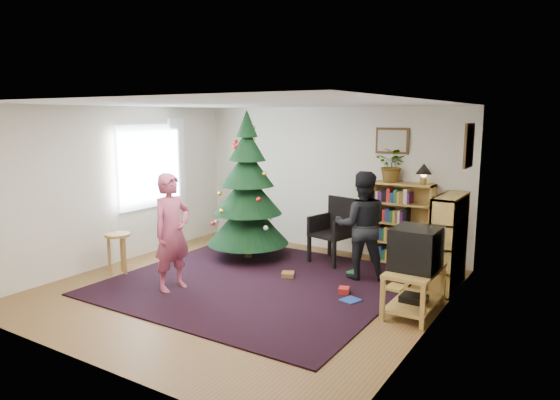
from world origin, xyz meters
The scene contains 23 objects.
floor centered at (0.00, 0.00, 0.00)m, with size 5.00×5.00×0.00m, color brown.
ceiling centered at (0.00, 0.00, 2.50)m, with size 5.00×5.00×0.00m, color white.
wall_back centered at (0.00, 2.50, 1.25)m, with size 5.00×0.02×2.50m, color silver.
wall_front centered at (0.00, -2.50, 1.25)m, with size 5.00×0.02×2.50m, color silver.
wall_left centered at (-2.50, 0.00, 1.25)m, with size 0.02×5.00×2.50m, color silver.
wall_right centered at (2.50, 0.00, 1.25)m, with size 0.02×5.00×2.50m, color silver.
rug centered at (0.00, 0.30, 0.01)m, with size 3.80×3.60×0.02m, color black.
window_pane centered at (-2.47, 0.60, 1.50)m, with size 0.04×1.20×1.40m, color silver.
curtain centered at (-2.43, 1.30, 1.50)m, with size 0.06×0.35×1.60m, color white.
picture_back centered at (1.15, 2.48, 1.95)m, with size 0.55×0.03×0.42m.
picture_right centered at (2.48, 1.75, 1.95)m, with size 0.03×0.50×0.60m.
christmas_tree centered at (-0.83, 1.25, 1.02)m, with size 1.35×1.35×2.44m.
bookshelf_back centered at (1.42, 2.34, 0.66)m, with size 0.95×0.30×1.30m.
bookshelf_right centered at (2.34, 1.49, 0.66)m, with size 0.30×0.95×1.30m.
tv_stand centered at (2.22, 0.40, 0.33)m, with size 0.52×0.94×0.55m.
crt_tv centered at (2.22, 0.40, 0.80)m, with size 0.53×0.57×0.50m.
armchair centered at (0.47, 1.85, 0.57)m, with size 0.69×0.70×1.05m.
stool centered at (-1.99, -0.47, 0.48)m, with size 0.37×0.37×0.62m.
person_standing centered at (-0.81, -0.54, 0.80)m, with size 0.58×0.38×1.60m, color #B04662.
person_by_chair centered at (1.17, 1.26, 0.79)m, with size 0.77×0.60×1.58m, color black.
potted_plant centered at (1.22, 2.34, 1.57)m, with size 0.49×0.42×0.54m, color gray.
table_lamp centered at (1.72, 2.34, 1.52)m, with size 0.24×0.24×0.33m.
floor_clutter centered at (1.16, 0.77, 0.04)m, with size 1.72×1.17×0.08m.
Camera 1 is at (3.88, -5.30, 2.34)m, focal length 32.00 mm.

